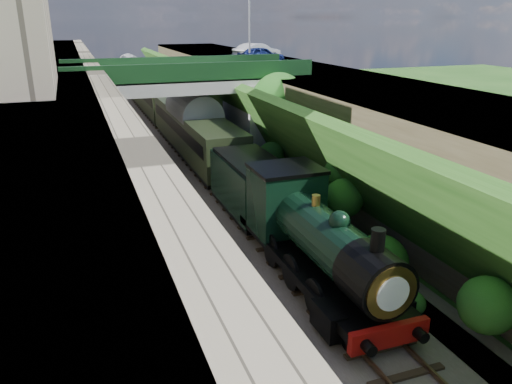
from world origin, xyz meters
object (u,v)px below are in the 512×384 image
Objects in this scene: road_bridge at (193,106)px; tender at (251,189)px; car_blue at (261,55)px; car_silver at (257,52)px; lamppost at (250,22)px; tree at (280,102)px; locomotive at (316,241)px.

tender is at bearing -88.71° from road_bridge.
car_blue is 2.76m from car_silver.
car_blue is at bearing 30.46° from lamppost.
car_blue is 0.68× the size of tender.
tree is 16.02m from locomotive.
car_blue reaches higher than road_bridge.
road_bridge is 12.20m from car_silver.
tree is 0.65× the size of locomotive.
tree is 12.99m from car_silver.
lamppost is at bearing 41.46° from road_bridge.
road_bridge reaches higher than tender.
lamppost is 2.97m from car_blue.
tree reaches higher than tender.
car_silver is (2.97, 12.42, 2.37)m from tree.
car_silver reaches higher than tender.
car_blue is at bearing 67.99° from tender.
car_blue is at bearing 74.14° from locomotive.
tree is at bearing -97.13° from lamppost.
car_blue is (7.30, 6.10, 2.87)m from road_bridge.
car_silver reaches higher than locomotive.
tender is at bearing 134.14° from car_silver.
tender is at bearing -121.49° from tree.
lamppost is at bearing 70.74° from tender.
car_blue reaches higher than locomotive.
tender is (-0.00, 7.36, -0.27)m from locomotive.
locomotive is at bearing -103.64° from lamppost.
locomotive is 7.37m from tender.
tree is 1.42× the size of car_silver.
road_bridge is 1.56× the size of locomotive.
road_bridge is 2.67× the size of tender.
lamppost is 1.00× the size of tender.
locomotive is (-7.68, -27.48, -5.12)m from car_silver.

